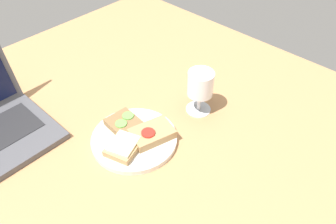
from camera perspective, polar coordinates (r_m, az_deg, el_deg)
The scene contains 6 objects.
wooden_table at distance 95.15cm, azimuth -6.61°, elevation -4.40°, with size 140.00×140.00×3.00cm, color #B27F51.
plate at distance 91.45cm, azimuth -5.89°, elevation -4.70°, with size 23.68×23.68×1.59cm, color silver.
sandwich_with_cucumber at distance 93.34cm, azimuth -7.40°, elevation -2.00°, with size 8.78×10.30×2.35cm.
sandwich_with_cheese at distance 87.31cm, azimuth -7.71°, elevation -5.92°, with size 10.90×9.91×2.59cm.
sandwich_with_tomato at distance 89.68cm, azimuth -2.82°, elevation -3.74°, with size 13.21×10.71×2.98cm.
wine_glass at distance 95.05cm, azimuth 5.66°, elevation 4.65°, with size 7.61×7.61×13.88cm.
Camera 1 is at (-39.25, -51.98, 70.87)cm, focal length 35.00 mm.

